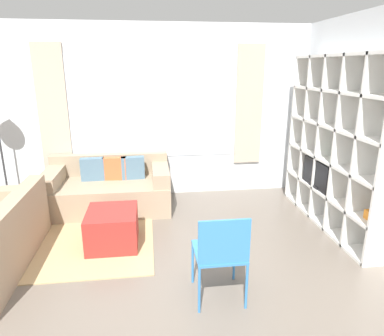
{
  "coord_description": "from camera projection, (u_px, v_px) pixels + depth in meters",
  "views": [
    {
      "loc": [
        -0.11,
        -2.31,
        2.06
      ],
      "look_at": [
        0.41,
        1.72,
        0.85
      ],
      "focal_mm": 32.0,
      "sensor_mm": 36.0,
      "label": 1
    }
  ],
  "objects": [
    {
      "name": "wall_right",
      "position": [
        361.0,
        127.0,
        4.21
      ],
      "size": [
        0.07,
        4.34,
        2.7
      ],
      "primitive_type": "cube",
      "color": "silver",
      "rests_on": "ground_plane"
    },
    {
      "name": "area_rug",
      "position": [
        69.0,
        242.0,
        4.18
      ],
      "size": [
        2.04,
        1.69,
        0.01
      ],
      "primitive_type": "cube",
      "color": "tan",
      "rests_on": "ground_plane"
    },
    {
      "name": "wall_back",
      "position": [
        154.0,
        113.0,
        5.42
      ],
      "size": [
        6.13,
        0.11,
        2.7
      ],
      "color": "silver",
      "rests_on": "ground_plane"
    },
    {
      "name": "folding_chair",
      "position": [
        221.0,
        250.0,
        2.99
      ],
      "size": [
        0.44,
        0.46,
        0.86
      ],
      "rotation": [
        0.0,
        0.0,
        3.14
      ],
      "color": "#3375B7",
      "rests_on": "ground_plane"
    },
    {
      "name": "ottoman",
      "position": [
        113.0,
        228.0,
        4.06
      ],
      "size": [
        0.58,
        0.64,
        0.43
      ],
      "color": "#A82823",
      "rests_on": "ground_plane"
    },
    {
      "name": "couch_main",
      "position": [
        109.0,
        189.0,
        5.13
      ],
      "size": [
        1.79,
        0.97,
        0.76
      ],
      "color": "gray",
      "rests_on": "ground_plane"
    },
    {
      "name": "ground_plane",
      "position": [
        169.0,
        329.0,
        2.8
      ],
      "size": [
        16.0,
        16.0,
        0.0
      ],
      "primitive_type": "plane",
      "color": "#665B51"
    },
    {
      "name": "shelving_unit",
      "position": [
        339.0,
        145.0,
        4.38
      ],
      "size": [
        0.36,
        2.15,
        2.21
      ],
      "color": "silver",
      "rests_on": "ground_plane"
    }
  ]
}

